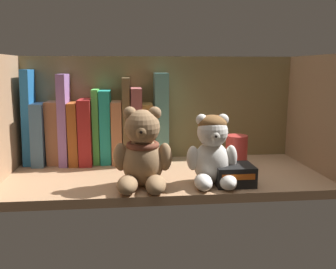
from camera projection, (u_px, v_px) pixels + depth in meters
shelf_board at (165, 177)px, 87.07cm from camera, size 73.72×31.62×2.00cm
shelf_back_panel at (160, 111)px, 100.56cm from camera, size 76.12×1.20×30.04cm
shelf_side_panel_right at (318, 117)px, 88.33cm from camera, size 1.60×34.02×30.04cm
book_0 at (30, 117)px, 94.63cm from camera, size 2.79×9.69×24.64cm
book_1 at (42, 133)px, 95.69cm from camera, size 3.44×12.98×16.13cm
book_2 at (55, 132)px, 96.00cm from camera, size 3.34×9.68×16.42cm
book_3 at (66, 119)px, 95.66cm from camera, size 2.49×13.41×23.48cm
book_4 at (76, 132)px, 96.56cm from camera, size 2.34×13.89×16.24cm
book_5 at (87, 130)px, 96.79cm from camera, size 3.21×14.32×17.03cm
book_6 at (97, 125)px, 96.83cm from camera, size 1.71×10.40×19.52cm
book_7 at (106, 126)px, 97.11cm from camera, size 2.77×11.21×19.21cm
book_8 at (117, 131)px, 97.67cm from camera, size 2.71×12.86×16.31cm
book_9 at (126, 120)px, 97.37cm from camera, size 1.94×12.58×22.45cm
book_10 at (136, 124)px, 97.86cm from camera, size 3.05×14.58×19.89cm
book_11 at (147, 132)px, 98.56cm from camera, size 3.25×12.48×15.71cm
book_12 at (160, 117)px, 98.17cm from camera, size 3.55×11.01×23.66cm
teddy_bear_larger at (143, 154)px, 75.52cm from camera, size 12.60×12.90×17.12cm
teddy_bear_smaller at (212, 151)px, 77.63cm from camera, size 11.10×11.21×15.31cm
pillar_candle at (236, 152)px, 91.18cm from camera, size 5.48×5.48×8.29cm
small_product_box at (234, 175)px, 78.15cm from camera, size 8.31×7.20×4.37cm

